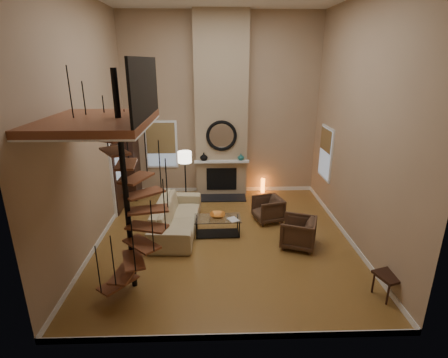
{
  "coord_description": "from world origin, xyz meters",
  "views": [
    {
      "loc": [
        -0.25,
        -7.5,
        4.13
      ],
      "look_at": [
        0.0,
        0.4,
        1.4
      ],
      "focal_mm": 27.66,
      "sensor_mm": 36.0,
      "label": 1
    }
  ],
  "objects_px": {
    "sofa": "(176,216)",
    "coffee_table": "(218,224)",
    "accent_lamp": "(263,185)",
    "armchair_far": "(301,233)",
    "floor_lamp": "(185,162)",
    "side_chair": "(395,271)",
    "armchair_near": "(270,209)",
    "hutch": "(131,168)"
  },
  "relations": [
    {
      "from": "sofa",
      "to": "coffee_table",
      "type": "xyz_separation_m",
      "value": [
        1.04,
        -0.28,
        -0.11
      ]
    },
    {
      "from": "coffee_table",
      "to": "accent_lamp",
      "type": "xyz_separation_m",
      "value": [
        1.52,
        2.83,
        -0.03
      ]
    },
    {
      "from": "armchair_far",
      "to": "floor_lamp",
      "type": "xyz_separation_m",
      "value": [
        -2.82,
        2.34,
        1.06
      ]
    },
    {
      "from": "accent_lamp",
      "to": "side_chair",
      "type": "bearing_deg",
      "value": -72.62
    },
    {
      "from": "sofa",
      "to": "armchair_near",
      "type": "xyz_separation_m",
      "value": [
        2.47,
        0.46,
        -0.04
      ]
    },
    {
      "from": "hutch",
      "to": "floor_lamp",
      "type": "xyz_separation_m",
      "value": [
        1.75,
        -0.92,
        0.46
      ]
    },
    {
      "from": "sofa",
      "to": "side_chair",
      "type": "relative_size",
      "value": 2.62
    },
    {
      "from": "hutch",
      "to": "armchair_far",
      "type": "distance_m",
      "value": 5.64
    },
    {
      "from": "armchair_near",
      "to": "side_chair",
      "type": "relative_size",
      "value": 0.74
    },
    {
      "from": "sofa",
      "to": "floor_lamp",
      "type": "height_order",
      "value": "floor_lamp"
    },
    {
      "from": "armchair_near",
      "to": "armchair_far",
      "type": "distance_m",
      "value": 1.47
    },
    {
      "from": "armchair_near",
      "to": "accent_lamp",
      "type": "height_order",
      "value": "armchair_near"
    },
    {
      "from": "coffee_table",
      "to": "side_chair",
      "type": "bearing_deg",
      "value": -37.82
    },
    {
      "from": "sofa",
      "to": "accent_lamp",
      "type": "height_order",
      "value": "sofa"
    },
    {
      "from": "sofa",
      "to": "side_chair",
      "type": "xyz_separation_m",
      "value": [
        4.22,
        -2.74,
        0.13
      ]
    },
    {
      "from": "sofa",
      "to": "side_chair",
      "type": "bearing_deg",
      "value": -119.81
    },
    {
      "from": "sofa",
      "to": "armchair_far",
      "type": "height_order",
      "value": "sofa"
    },
    {
      "from": "hutch",
      "to": "floor_lamp",
      "type": "relative_size",
      "value": 1.1
    },
    {
      "from": "armchair_near",
      "to": "armchair_far",
      "type": "relative_size",
      "value": 0.93
    },
    {
      "from": "armchair_far",
      "to": "floor_lamp",
      "type": "height_order",
      "value": "floor_lamp"
    },
    {
      "from": "coffee_table",
      "to": "armchair_near",
      "type": "bearing_deg",
      "value": 27.21
    },
    {
      "from": "floor_lamp",
      "to": "side_chair",
      "type": "xyz_separation_m",
      "value": [
        4.07,
        -4.15,
        -0.89
      ]
    },
    {
      "from": "accent_lamp",
      "to": "side_chair",
      "type": "xyz_separation_m",
      "value": [
        1.66,
        -5.29,
        0.28
      ]
    },
    {
      "from": "floor_lamp",
      "to": "side_chair",
      "type": "height_order",
      "value": "floor_lamp"
    },
    {
      "from": "floor_lamp",
      "to": "armchair_far",
      "type": "bearing_deg",
      "value": -39.6
    },
    {
      "from": "armchair_near",
      "to": "coffee_table",
      "type": "bearing_deg",
      "value": -78.2
    },
    {
      "from": "accent_lamp",
      "to": "side_chair",
      "type": "height_order",
      "value": "side_chair"
    },
    {
      "from": "sofa",
      "to": "accent_lamp",
      "type": "relative_size",
      "value": 5.54
    },
    {
      "from": "hutch",
      "to": "coffee_table",
      "type": "bearing_deg",
      "value": -44.49
    },
    {
      "from": "accent_lamp",
      "to": "hutch",
      "type": "bearing_deg",
      "value": -176.83
    },
    {
      "from": "accent_lamp",
      "to": "armchair_near",
      "type": "bearing_deg",
      "value": -92.54
    },
    {
      "from": "coffee_table",
      "to": "accent_lamp",
      "type": "relative_size",
      "value": 2.51
    },
    {
      "from": "coffee_table",
      "to": "hutch",
      "type": "bearing_deg",
      "value": 135.51
    },
    {
      "from": "hutch",
      "to": "coffee_table",
      "type": "height_order",
      "value": "hutch"
    },
    {
      "from": "floor_lamp",
      "to": "accent_lamp",
      "type": "height_order",
      "value": "floor_lamp"
    },
    {
      "from": "armchair_near",
      "to": "coffee_table",
      "type": "distance_m",
      "value": 1.6
    },
    {
      "from": "sofa",
      "to": "armchair_far",
      "type": "bearing_deg",
      "value": -104.18
    },
    {
      "from": "hutch",
      "to": "armchair_far",
      "type": "bearing_deg",
      "value": -35.44
    },
    {
      "from": "armchair_near",
      "to": "side_chair",
      "type": "distance_m",
      "value": 3.65
    },
    {
      "from": "hutch",
      "to": "accent_lamp",
      "type": "height_order",
      "value": "hutch"
    },
    {
      "from": "floor_lamp",
      "to": "side_chair",
      "type": "bearing_deg",
      "value": -45.51
    },
    {
      "from": "side_chair",
      "to": "accent_lamp",
      "type": "bearing_deg",
      "value": 107.38
    }
  ]
}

